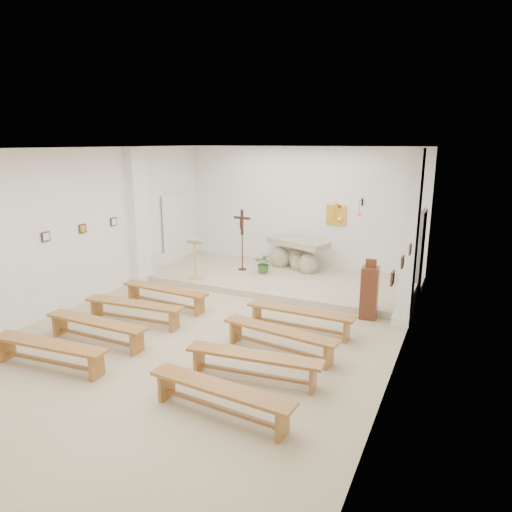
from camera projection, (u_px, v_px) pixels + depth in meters
The scene contains 31 objects.
ground at pixel (213, 329), 9.06m from camera, with size 7.00×10.00×0.00m, color #C0AF8B.
wall_left at pixel (75, 229), 10.07m from camera, with size 0.02×10.00×3.50m, color white.
wall_right at pixel (402, 263), 7.20m from camera, with size 0.02×10.00×3.50m, color white.
wall_back at pixel (301, 209), 13.02m from camera, with size 7.00×0.02×3.50m, color white.
ceiling at pixel (209, 149), 8.21m from camera, with size 7.00×10.00×0.02m, color silver.
sanctuary_platform at pixel (280, 279), 12.12m from camera, with size 6.98×3.00×0.15m, color beige.
pilaster_left at pixel (138, 216), 11.78m from camera, with size 0.26×0.55×3.50m, color white.
pilaster_right at pixel (410, 239), 9.00m from camera, with size 0.26×0.55×3.50m, color white.
gold_wall_relief at pixel (336, 215), 12.58m from camera, with size 0.55×0.04×0.55m, color gold.
sanctuary_lamp at pixel (360, 212), 12.03m from camera, with size 0.11×0.36×0.44m.
station_frame_left_front at pixel (46, 237), 9.37m from camera, with size 0.03×0.20×0.20m, color #382A18.
station_frame_left_mid at pixel (83, 228), 10.25m from camera, with size 0.03×0.20×0.20m, color #382A18.
station_frame_left_rear at pixel (114, 222), 11.13m from camera, with size 0.03×0.20×0.20m, color #382A18.
station_frame_right_front at pixel (393, 278), 6.51m from camera, with size 0.03×0.20×0.20m, color #382A18.
station_frame_right_mid at pixel (403, 262), 7.39m from camera, with size 0.03×0.20×0.20m, color #382A18.
station_frame_right_rear at pixel (410, 249), 8.27m from camera, with size 0.03×0.20×0.20m, color #382A18.
radiator_left at pixel (156, 265), 12.78m from camera, with size 0.10×0.85×0.52m, color silver.
radiator_right at pixel (412, 299), 9.95m from camera, with size 0.10×0.85×0.52m, color silver.
altar at pixel (297, 256), 12.75m from camera, with size 1.89×1.25×0.91m.
lectern at pixel (195, 259), 11.80m from camera, with size 0.45×0.41×1.06m.
crucifix_stand at pixel (242, 235), 12.48m from camera, with size 0.51×0.22×1.68m.
potted_plant at pixel (264, 263), 12.32m from camera, with size 0.50×0.43×0.55m, color #376026.
donation_pedestal at pixel (369, 292), 9.50m from camera, with size 0.37×0.37×1.28m.
bench_left_front at pixel (165, 293), 10.17m from camera, with size 2.17×0.46×0.46m.
bench_right_front at pixel (300, 315), 8.85m from camera, with size 2.16×0.38×0.46m.
bench_left_second at pixel (134, 308), 9.25m from camera, with size 2.17×0.51×0.46m.
bench_right_second at pixel (280, 335), 7.93m from camera, with size 2.18×0.62×0.46m.
bench_left_third at pixel (96, 326), 8.33m from camera, with size 2.16×0.35×0.46m.
bench_right_third at pixel (254, 361), 7.01m from camera, with size 2.18×0.58×0.46m.
bench_left_fourth at pixel (49, 349), 7.41m from camera, with size 2.18×0.53×0.46m.
bench_right_fourth at pixel (220, 394), 6.09m from camera, with size 2.17×0.50×0.46m.
Camera 1 is at (4.35, -7.28, 3.61)m, focal length 32.00 mm.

